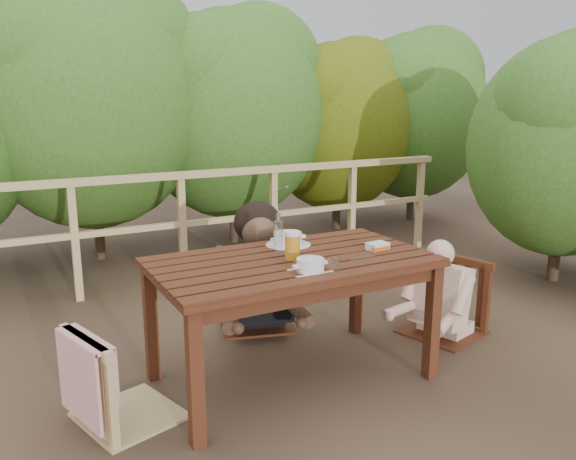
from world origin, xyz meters
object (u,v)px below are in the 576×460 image
chair_right (446,267)px  beer_glass (292,246)px  table (292,320)px  soup_near (310,266)px  tumbler (334,265)px  chair_left (124,331)px  chair_far (255,256)px  butter_tub (378,247)px  woman (253,229)px  bread_roll (307,265)px  bottle (278,233)px  soup_far (288,240)px  diner_right (450,254)px

chair_right → beer_glass: bearing=-101.8°
table → soup_near: soup_near is taller
beer_glass → tumbler: size_ratio=2.30×
chair_left → soup_near: 1.01m
chair_far → butter_tub: (0.38, -0.93, 0.24)m
chair_far → woman: woman is taller
woman → chair_left: bearing=53.3°
soup_near → bread_roll: soup_near is taller
chair_far → chair_right: chair_far is taller
bottle → butter_tub: (0.54, -0.27, -0.09)m
soup_near → soup_far: soup_far is taller
diner_right → beer_glass: diner_right is taller
soup_far → beer_glass: size_ratio=1.61×
bread_roll → chair_left: bearing=165.3°
woman → beer_glass: bearing=95.6°
chair_left → soup_far: 1.15m
chair_right → soup_near: 1.36m
chair_left → chair_right: bearing=-105.3°
bread_roll → beer_glass: size_ratio=0.71×
chair_right → beer_glass: 1.30m
table → soup_far: size_ratio=5.62×
chair_right → tumbler: bearing=-87.9°
tumbler → beer_glass: bearing=107.6°
table → soup_near: 0.48m
chair_right → butter_tub: bearing=-93.7°
beer_glass → woman: bearing=79.3°
chair_far → soup_far: 0.63m
bread_roll → table: bearing=81.8°
chair_far → bread_roll: bearing=-83.9°
soup_far → chair_far: bearing=86.3°
diner_right → table: bearing=77.6°
bread_roll → chair_far: bearing=79.7°
soup_far → butter_tub: bearing=-40.5°
soup_far → soup_near: bearing=-106.5°
woman → bottle: bearing=93.7°
chair_left → woman: (1.12, 0.84, 0.24)m
woman → butter_tub: 1.02m
chair_left → chair_far: (1.12, 0.82, 0.03)m
table → chair_far: size_ratio=1.52×
table → soup_near: (-0.03, -0.26, 0.41)m
chair_right → soup_near: size_ratio=3.99×
soup_near → beer_glass: (0.03, 0.25, 0.05)m
chair_far → bottle: size_ratio=4.33×
soup_near → chair_right: bearing=14.3°
bread_roll → butter_tub: 0.59m
soup_near → bottle: bottle is taller
table → bottle: size_ratio=6.57×
soup_near → butter_tub: soup_near is taller
chair_left → butter_tub: bearing=-110.4°
tumbler → butter_tub: size_ratio=0.58×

